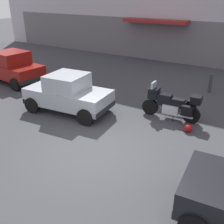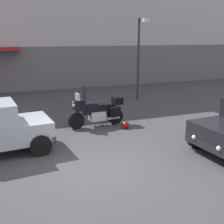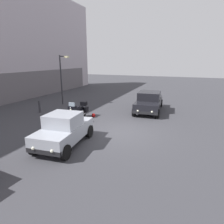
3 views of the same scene
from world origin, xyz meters
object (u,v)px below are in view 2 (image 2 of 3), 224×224
streetlamp_curbside (140,51)px  helmet (125,125)px  motorcycle (97,111)px  bollard_curbside (84,95)px

streetlamp_curbside → helmet: bearing=-121.7°
motorcycle → helmet: (0.90, -0.69, -0.48)m
bollard_curbside → helmet: bearing=-85.3°
motorcycle → helmet: 1.23m
streetlamp_curbside → bollard_curbside: size_ratio=4.47×
streetlamp_curbside → bollard_curbside: (-3.09, 0.07, -2.17)m
motorcycle → bollard_curbside: motorcycle is taller
streetlamp_curbside → bollard_curbside: streetlamp_curbside is taller
bollard_curbside → streetlamp_curbside: bearing=-1.4°
helmet → bollard_curbside: (-0.37, 4.49, 0.37)m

